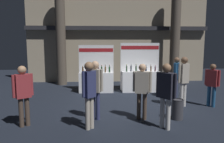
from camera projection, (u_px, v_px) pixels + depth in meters
ground_plane at (128, 104)px, 7.74m from camera, size 24.00×24.00×0.00m
hall_colonnade at (118, 34)px, 12.38m from camera, size 11.14×1.38×6.05m
exhibitor_booth_0 at (96, 80)px, 9.83m from camera, size 1.73×0.66×2.29m
exhibitor_booth_1 at (141, 79)px, 9.94m from camera, size 1.95×0.66×2.40m
trash_bin at (177, 109)px, 6.14m from camera, size 0.35×0.35×0.63m
visitor_0 at (184, 77)px, 7.32m from camera, size 0.47×0.32×1.85m
visitor_1 at (142, 86)px, 6.04m from camera, size 0.55×0.36×1.71m
visitor_2 at (23, 91)px, 5.49m from camera, size 0.47×0.41×1.71m
visitor_3 at (89, 90)px, 5.31m from camera, size 0.37×0.37×1.83m
visitor_4 at (166, 90)px, 5.32m from camera, size 0.47×0.51×1.78m
visitor_5 at (176, 74)px, 8.56m from camera, size 0.37×0.55×1.77m
visitor_6 at (212, 82)px, 7.34m from camera, size 0.41×0.43×1.59m
visitor_7 at (95, 85)px, 6.02m from camera, size 0.47×0.36×1.79m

